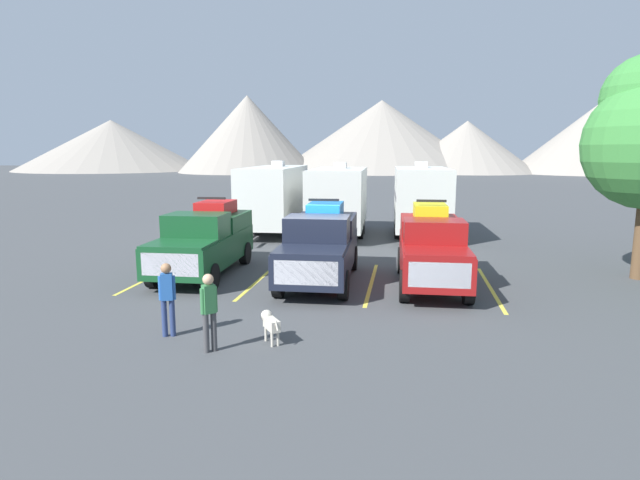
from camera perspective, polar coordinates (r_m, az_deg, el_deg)
The scene contains 15 objects.
ground_plane at distance 16.94m, azimuth -0.75°, elevation -4.77°, with size 240.00×240.00×0.00m, color #3F4244.
pickup_truck_a at distance 18.57m, azimuth -12.46°, elevation 0.04°, with size 2.32×5.62×2.60m.
pickup_truck_b at distance 17.10m, azimuth 0.06°, elevation -0.47°, with size 2.34×5.74×2.64m.
pickup_truck_c at distance 16.86m, azimuth 12.10°, elevation -0.80°, with size 2.19×5.29×2.67m.
lot_stripe_a at distance 19.03m, azimuth -17.36°, elevation -3.59°, with size 0.12×5.50×0.01m, color gold.
lot_stripe_b at distance 17.69m, azimuth -6.50°, elevation -4.19°, with size 0.12×5.50×0.01m, color gold.
lot_stripe_c at distance 17.07m, azimuth 5.64°, elevation -4.69°, with size 0.12×5.50×0.01m, color gold.
lot_stripe_d at distance 17.25m, azimuth 18.11°, elevation -4.99°, with size 0.12×5.50×0.01m, color gold.
camper_trailer_a at distance 27.45m, azimuth -5.02°, elevation 4.92°, with size 2.70×8.49×3.71m.
camper_trailer_b at distance 26.12m, azimuth 2.02°, elevation 4.65°, with size 2.82×7.62×3.66m.
camper_trailer_c at distance 26.36m, azimuth 10.99°, elevation 4.57°, with size 2.79×7.38×3.71m.
person_a at distance 12.50m, azimuth -16.34°, elevation -5.74°, with size 0.37×0.27×1.73m.
person_b at distance 11.34m, azimuth -12.02°, elevation -7.20°, with size 0.32×0.32×1.70m.
dog at distance 11.86m, azimuth -5.50°, elevation -8.91°, with size 0.57×0.73×0.68m.
mountain_ridge at distance 108.09m, azimuth 7.90°, elevation 10.86°, with size 154.87×45.96×14.95m.
Camera 1 is at (2.90, -16.14, 4.24)m, focal length 29.30 mm.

